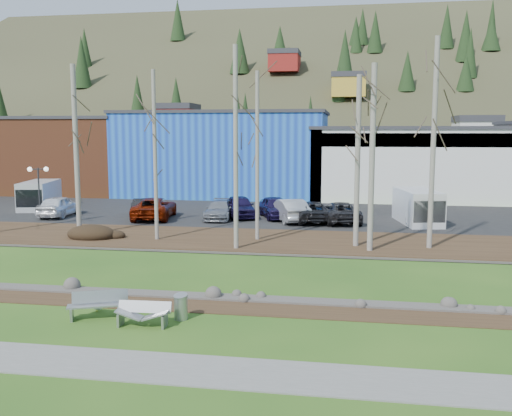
% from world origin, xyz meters
% --- Properties ---
extents(ground, '(200.00, 200.00, 0.00)m').
position_xyz_m(ground, '(0.00, 0.00, 0.00)').
color(ground, '#2A5318').
rests_on(ground, ground).
extents(footpath, '(80.00, 2.00, 0.04)m').
position_xyz_m(footpath, '(0.00, -3.50, 0.02)').
color(footpath, slate).
rests_on(footpath, ground).
extents(dirt_strip, '(80.00, 1.80, 0.03)m').
position_xyz_m(dirt_strip, '(0.00, 2.10, 0.01)').
color(dirt_strip, '#382616').
rests_on(dirt_strip, ground).
extents(near_bank_rocks, '(80.00, 0.80, 0.50)m').
position_xyz_m(near_bank_rocks, '(0.00, 3.10, 0.00)').
color(near_bank_rocks, '#47423D').
rests_on(near_bank_rocks, ground).
extents(river, '(80.00, 8.00, 0.90)m').
position_xyz_m(river, '(0.00, 7.20, 0.00)').
color(river, black).
rests_on(river, ground).
extents(far_bank_rocks, '(80.00, 0.80, 0.46)m').
position_xyz_m(far_bank_rocks, '(0.00, 11.30, 0.00)').
color(far_bank_rocks, '#47423D').
rests_on(far_bank_rocks, ground).
extents(far_bank, '(80.00, 7.00, 0.15)m').
position_xyz_m(far_bank, '(0.00, 14.50, 0.07)').
color(far_bank, '#382616').
rests_on(far_bank, ground).
extents(parking_lot, '(80.00, 14.00, 0.14)m').
position_xyz_m(parking_lot, '(0.00, 25.00, 0.07)').
color(parking_lot, black).
rests_on(parking_lot, ground).
extents(building_brick, '(16.32, 12.24, 7.80)m').
position_xyz_m(building_brick, '(-24.00, 39.00, 3.91)').
color(building_brick, brown).
rests_on(building_brick, ground).
extents(building_blue, '(20.40, 12.24, 8.30)m').
position_xyz_m(building_blue, '(-6.00, 39.00, 4.16)').
color(building_blue, '#1942BA').
rests_on(building_blue, ground).
extents(building_white, '(18.36, 12.24, 6.80)m').
position_xyz_m(building_white, '(12.00, 38.98, 3.41)').
color(building_white, silver).
rests_on(building_white, ground).
extents(hillside, '(160.00, 72.00, 35.00)m').
position_xyz_m(hillside, '(0.00, 84.00, 17.50)').
color(hillside, '#383722').
rests_on(hillside, ground).
extents(bench_intact, '(1.95, 1.19, 0.94)m').
position_xyz_m(bench_intact, '(-1.99, 0.17, 0.47)').
color(bench_intact, '#A3A6A8').
rests_on(bench_intact, ground).
extents(bench_damaged, '(1.80, 0.67, 0.79)m').
position_xyz_m(bench_damaged, '(-0.15, -0.32, 0.40)').
color(bench_damaged, '#A3A6A8').
rests_on(bench_damaged, ground).
extents(litter_bin, '(0.57, 0.57, 0.81)m').
position_xyz_m(litter_bin, '(0.89, 0.51, 0.40)').
color(litter_bin, '#A3A6A8').
rests_on(litter_bin, ground).
extents(seagull, '(0.45, 0.21, 0.32)m').
position_xyz_m(seagull, '(-2.26, 0.82, 0.18)').
color(seagull, gold).
rests_on(seagull, ground).
extents(dirt_mound, '(2.89, 2.04, 0.57)m').
position_xyz_m(dirt_mound, '(-8.47, 13.38, 0.43)').
color(dirt_mound, black).
rests_on(dirt_mound, far_bank).
extents(birch_1, '(0.29, 0.29, 10.08)m').
position_xyz_m(birch_1, '(-9.47, 13.91, 5.19)').
color(birch_1, '#A39E94').
rests_on(birch_1, far_bank).
extents(birch_2, '(0.22, 0.22, 9.65)m').
position_xyz_m(birch_2, '(-4.51, 13.58, 4.98)').
color(birch_2, '#A39E94').
rests_on(birch_2, far_bank).
extents(birch_3, '(0.25, 0.25, 10.64)m').
position_xyz_m(birch_3, '(0.54, 11.84, 5.47)').
color(birch_3, '#A39E94').
rests_on(birch_3, far_bank).
extents(birch_4, '(0.22, 0.22, 9.57)m').
position_xyz_m(birch_4, '(1.25, 14.52, 4.94)').
color(birch_4, '#A39E94').
rests_on(birch_4, far_bank).
extents(birch_5, '(0.29, 0.29, 9.65)m').
position_xyz_m(birch_5, '(7.59, 12.40, 4.97)').
color(birch_5, '#A39E94').
rests_on(birch_5, far_bank).
extents(birch_6, '(0.28, 0.28, 9.18)m').
position_xyz_m(birch_6, '(6.87, 13.52, 4.74)').
color(birch_6, '#A39E94').
rests_on(birch_6, far_bank).
extents(birch_7, '(0.27, 0.27, 11.08)m').
position_xyz_m(birch_7, '(10.78, 13.61, 5.69)').
color(birch_7, '#A39E94').
rests_on(birch_7, far_bank).
extents(street_lamp, '(1.37, 0.69, 3.73)m').
position_xyz_m(street_lamp, '(-15.27, 19.53, 3.08)').
color(street_lamp, '#262628').
rests_on(street_lamp, parking_lot).
extents(car_0, '(2.09, 4.64, 1.55)m').
position_xyz_m(car_0, '(-14.59, 21.00, 0.91)').
color(car_0, white).
rests_on(car_0, parking_lot).
extents(car_1, '(3.32, 4.45, 1.40)m').
position_xyz_m(car_1, '(-8.32, 21.73, 0.84)').
color(car_1, black).
rests_on(car_1, parking_lot).
extents(car_2, '(3.26, 5.78, 1.52)m').
position_xyz_m(car_2, '(-7.31, 21.13, 0.90)').
color(car_2, maroon).
rests_on(car_2, parking_lot).
extents(car_3, '(2.10, 4.58, 1.30)m').
position_xyz_m(car_3, '(-2.65, 21.71, 0.79)').
color(car_3, gray).
rests_on(car_3, parking_lot).
extents(car_4, '(3.27, 4.90, 1.55)m').
position_xyz_m(car_4, '(1.22, 22.83, 0.91)').
color(car_4, '#1E1541').
rests_on(car_4, parking_lot).
extents(car_5, '(3.51, 5.06, 1.58)m').
position_xyz_m(car_5, '(2.33, 21.49, 0.93)').
color(car_5, silver).
rests_on(car_5, parking_lot).
extents(car_6, '(3.30, 5.44, 1.41)m').
position_xyz_m(car_6, '(5.84, 21.65, 0.85)').
color(car_6, '#2A292C').
rests_on(car_6, parking_lot).
extents(car_7, '(2.41, 5.10, 1.44)m').
position_xyz_m(car_7, '(11.34, 22.72, 0.86)').
color(car_7, silver).
rests_on(car_7, parking_lot).
extents(car_8, '(3.27, 4.90, 1.55)m').
position_xyz_m(car_8, '(-1.39, 22.83, 0.91)').
color(car_8, '#1E1541').
rests_on(car_8, parking_lot).
extents(car_9, '(3.30, 5.44, 1.41)m').
position_xyz_m(car_9, '(3.93, 21.65, 0.85)').
color(car_9, '#2A292C').
rests_on(car_9, parking_lot).
extents(van_white, '(3.05, 5.49, 2.27)m').
position_xyz_m(van_white, '(11.12, 21.91, 1.28)').
color(van_white, white).
rests_on(van_white, parking_lot).
extents(van_grey, '(3.14, 5.40, 2.22)m').
position_xyz_m(van_grey, '(-18.21, 24.48, 1.25)').
color(van_grey, silver).
rests_on(van_grey, parking_lot).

